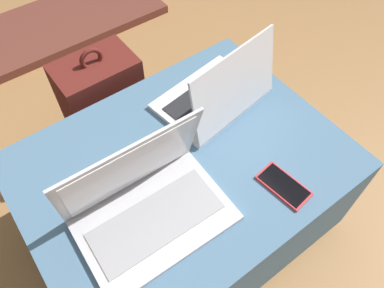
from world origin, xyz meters
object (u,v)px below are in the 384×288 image
Objects in this scene: laptop_far at (218,94)px; cell_phone at (284,186)px; backpack at (104,108)px; laptop_near at (147,203)px.

cell_phone is at bearing 74.72° from laptop_far.
backpack is at bearing -67.34° from laptop_far.
laptop_near is at bearing -31.63° from cell_phone.
laptop_near is 1.06× the size of laptop_far.
laptop_near is at bearing 17.94° from laptop_far.
backpack is (-0.24, 0.40, -0.26)m from laptop_far.
laptop_far is 2.38× the size of cell_phone.
cell_phone is at bearing -22.96° from laptop_near.
backpack is (0.14, 0.58, -0.27)m from laptop_near.
laptop_far is 0.53m from backpack.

